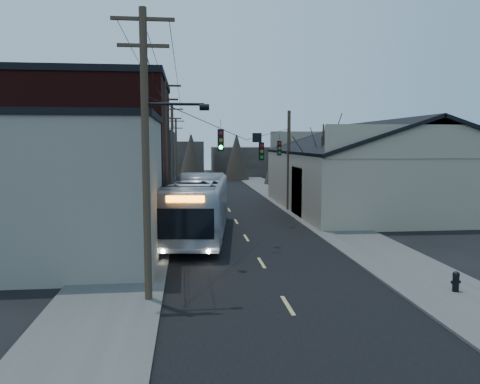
# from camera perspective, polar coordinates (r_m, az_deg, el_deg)

# --- Properties ---
(ground) EXTENTS (160.00, 160.00, 0.00)m
(ground) POSITION_cam_1_polar(r_m,az_deg,el_deg) (15.55, 7.45, -16.07)
(ground) COLOR black
(ground) RESTS_ON ground
(road_surface) EXTENTS (9.00, 110.00, 0.02)m
(road_surface) POSITION_cam_1_polar(r_m,az_deg,el_deg) (44.50, -1.80, -1.47)
(road_surface) COLOR black
(road_surface) RESTS_ON ground
(sidewalk_left) EXTENTS (4.00, 110.00, 0.12)m
(sidewalk_left) POSITION_cam_1_polar(r_m,az_deg,el_deg) (44.45, -10.19, -1.51)
(sidewalk_left) COLOR #474744
(sidewalk_left) RESTS_ON ground
(sidewalk_right) EXTENTS (4.00, 110.00, 0.12)m
(sidewalk_right) POSITION_cam_1_polar(r_m,az_deg,el_deg) (45.47, 6.39, -1.28)
(sidewalk_right) COLOR #474744
(sidewalk_right) RESTS_ON ground
(building_clapboard) EXTENTS (8.00, 8.00, 7.00)m
(building_clapboard) POSITION_cam_1_polar(r_m,az_deg,el_deg) (23.74, -19.72, 0.04)
(building_clapboard) COLOR gray
(building_clapboard) RESTS_ON ground
(building_brick) EXTENTS (10.00, 12.00, 10.00)m
(building_brick) POSITION_cam_1_polar(r_m,az_deg,el_deg) (34.60, -17.24, 4.39)
(building_brick) COLOR black
(building_brick) RESTS_ON ground
(building_left_far) EXTENTS (9.00, 14.00, 7.00)m
(building_left_far) POSITION_cam_1_polar(r_m,az_deg,el_deg) (50.39, -13.22, 3.24)
(building_left_far) COLOR #2D2724
(building_left_far) RESTS_ON ground
(warehouse) EXTENTS (16.16, 20.60, 7.73)m
(warehouse) POSITION_cam_1_polar(r_m,az_deg,el_deg) (42.44, 16.54, 1.56)
(warehouse) COLOR gray
(warehouse) RESTS_ON ground
(building_far_left) EXTENTS (10.00, 12.00, 6.00)m
(building_far_left) POSITION_cam_1_polar(r_m,az_deg,el_deg) (79.06, -8.20, 3.94)
(building_far_left) COLOR #2D2724
(building_far_left) RESTS_ON ground
(building_far_right) EXTENTS (12.00, 14.00, 5.00)m
(building_far_right) POSITION_cam_1_polar(r_m,az_deg,el_deg) (84.69, 0.75, 3.80)
(building_far_right) COLOR #2D2724
(building_far_right) RESTS_ON ground
(bare_tree) EXTENTS (0.40, 0.40, 7.20)m
(bare_tree) POSITION_cam_1_polar(r_m,az_deg,el_deg) (35.49, 10.03, 2.35)
(bare_tree) COLOR black
(bare_tree) RESTS_ON ground
(utility_lines) EXTENTS (11.24, 45.28, 10.50)m
(utility_lines) POSITION_cam_1_polar(r_m,az_deg,el_deg) (38.13, -5.80, 4.70)
(utility_lines) COLOR #382B1E
(utility_lines) RESTS_ON ground
(bus) EXTENTS (4.72, 13.89, 3.79)m
(bus) POSITION_cam_1_polar(r_m,az_deg,el_deg) (29.20, -5.10, -1.73)
(bus) COLOR silver
(bus) RESTS_ON ground
(parked_car) EXTENTS (1.53, 4.11, 1.34)m
(parked_car) POSITION_cam_1_polar(r_m,az_deg,el_deg) (50.46, -7.24, 0.13)
(parked_car) COLOR #9A9DA1
(parked_car) RESTS_ON ground
(fire_hydrant) EXTENTS (0.37, 0.27, 0.79)m
(fire_hydrant) POSITION_cam_1_polar(r_m,az_deg,el_deg) (20.14, 24.82, -9.77)
(fire_hydrant) COLOR black
(fire_hydrant) RESTS_ON sidewalk_right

